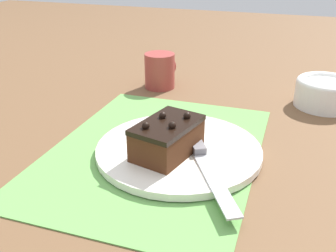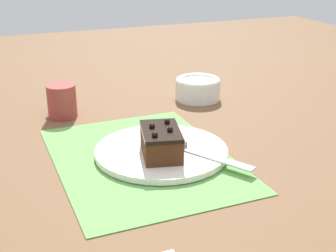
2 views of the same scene
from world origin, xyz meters
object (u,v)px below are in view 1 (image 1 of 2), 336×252
(serving_knife, at_px, (201,154))
(small_bowl, at_px, (325,92))
(cake_plate, at_px, (179,149))
(chocolate_cake, at_px, (167,138))
(coffee_mug, at_px, (160,70))

(serving_knife, xyz_separation_m, small_bowl, (0.33, -0.19, 0.01))
(cake_plate, height_order, chocolate_cake, chocolate_cake)
(serving_knife, relative_size, coffee_mug, 2.54)
(cake_plate, xyz_separation_m, coffee_mug, (0.31, 0.14, 0.03))
(cake_plate, bearing_deg, chocolate_cake, 159.62)
(chocolate_cake, xyz_separation_m, coffee_mug, (0.34, 0.13, -0.00))
(cake_plate, xyz_separation_m, serving_knife, (-0.03, -0.04, 0.01))
(cake_plate, height_order, serving_knife, serving_knife)
(cake_plate, height_order, small_bowl, small_bowl)
(serving_knife, distance_m, coffee_mug, 0.38)
(chocolate_cake, relative_size, coffee_mug, 1.57)
(cake_plate, relative_size, coffee_mug, 3.28)
(chocolate_cake, height_order, small_bowl, chocolate_cake)
(chocolate_cake, height_order, coffee_mug, coffee_mug)
(coffee_mug, bearing_deg, chocolate_cake, -158.54)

